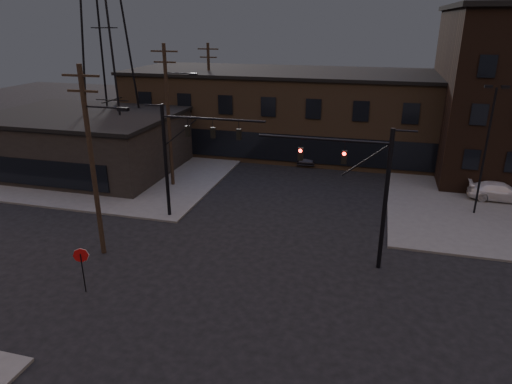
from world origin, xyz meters
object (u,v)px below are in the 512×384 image
Objects in this scene: stop_sign at (81,260)px; car_crossing at (308,154)px; parked_car_lot_a at (482,176)px; traffic_signal_far at (182,150)px; traffic_signal_near at (365,183)px; parked_car_lot_b at (501,192)px.

stop_sign reaches higher than car_crossing.
parked_car_lot_a reaches higher than car_crossing.
car_crossing is (6.10, 16.08, -4.23)m from traffic_signal_far.
traffic_signal_far is 25.08m from parked_car_lot_a.
traffic_signal_far is (-12.07, 3.50, 0.08)m from traffic_signal_near.
stop_sign is at bearing -97.32° from traffic_signal_far.
traffic_signal_near is at bearing 143.85° from parked_car_lot_b.
traffic_signal_near is 3.23× the size of stop_sign.
parked_car_lot_a is at bearing 60.26° from traffic_signal_near.
stop_sign is at bearing -154.10° from traffic_signal_near.
traffic_signal_far is 24.22m from parked_car_lot_b.
traffic_signal_far reaches higher than parked_car_lot_b.
parked_car_lot_a is at bearing 13.97° from parked_car_lot_b.
parked_car_lot_a is at bearing 30.66° from traffic_signal_far.
stop_sign is (-13.36, -6.49, -3.09)m from traffic_signal_near.
car_crossing is (-5.98, 19.58, -4.15)m from traffic_signal_near.
stop_sign is 0.52× the size of car_crossing.
parked_car_lot_a is (9.21, 16.11, -4.04)m from traffic_signal_near.
traffic_signal_far reaches higher than parked_car_lot_a.
car_crossing reaches higher than parked_car_lot_b.
traffic_signal_far is at bearing 163.83° from traffic_signal_near.
traffic_signal_far is 1.69× the size of car_crossing.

